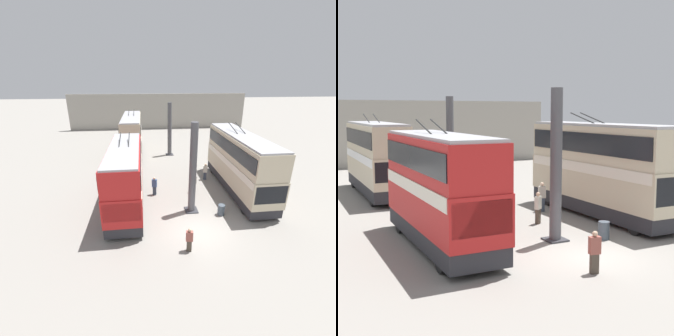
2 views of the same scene
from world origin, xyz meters
TOP-DOWN VIEW (x-y plane):
  - ground_plane at (0.00, 0.00)m, footprint 240.00×240.00m
  - depot_back_wall at (35.00, 0.00)m, footprint 0.50×36.00m
  - support_column_near at (2.73, 0.00)m, footprint 0.98×0.98m
  - support_column_far at (17.02, 0.00)m, footprint 0.98×0.98m
  - bus_left_near at (5.96, -5.01)m, footprint 11.05×2.54m
  - bus_right_near at (4.15, 5.01)m, footprint 9.37×2.54m
  - bus_right_far at (18.49, 5.01)m, footprint 11.03×2.54m
  - person_by_right_row at (5.69, 2.71)m, footprint 0.34×0.47m
  - person_aisle_midway at (5.86, -0.90)m, footprint 0.44×0.48m
  - person_aisle_foreground at (-1.65, 1.07)m, footprint 0.31×0.46m
  - person_by_left_row at (8.39, -2.63)m, footprint 0.33×0.47m
  - oil_drum at (1.91, -2.13)m, footprint 0.55×0.55m

SIDE VIEW (x-z plane):
  - ground_plane at x=0.00m, z-range 0.00..0.00m
  - oil_drum at x=1.91m, z-range 0.00..0.84m
  - person_aisle_foreground at x=-1.65m, z-range 0.04..1.64m
  - person_aisle_midway at x=5.86m, z-range 0.05..1.74m
  - person_by_right_row at x=5.69m, z-range 0.05..1.75m
  - person_by_left_row at x=8.39m, z-range 0.05..1.81m
  - bus_right_near at x=4.15m, z-range 0.03..5.59m
  - bus_right_far at x=18.49m, z-range 0.04..5.77m
  - bus_left_near at x=5.96m, z-range 0.04..5.88m
  - support_column_near at x=2.73m, z-range -0.12..6.84m
  - support_column_far at x=17.02m, z-range -0.12..6.84m
  - depot_back_wall at x=35.00m, z-range 0.00..7.03m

